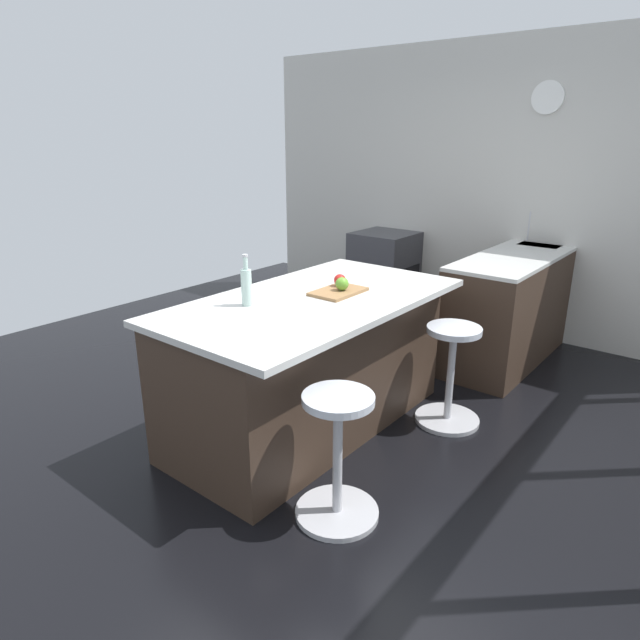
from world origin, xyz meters
TOP-DOWN VIEW (x-y plane):
  - ground_plane at (0.00, 0.00)m, footprint 6.81×6.81m
  - interior_partition_left at (-2.62, 0.00)m, footprint 0.15×5.10m
  - sink_cabinet at (-2.27, 0.67)m, footprint 2.39×0.60m
  - oven_range at (-2.27, -0.87)m, footprint 0.60×0.61m
  - kitchen_island at (0.14, 0.07)m, footprint 2.01×1.09m
  - stool_by_window at (-0.49, 0.79)m, footprint 0.44×0.44m
  - stool_middle at (0.77, 0.79)m, footprint 0.44×0.44m
  - cutting_board at (-0.04, 0.18)m, footprint 0.36×0.24m
  - apple_green at (-0.05, 0.20)m, footprint 0.09×0.09m
  - apple_red at (-0.13, 0.12)m, footprint 0.08×0.08m
  - water_bottle at (0.51, -0.09)m, footprint 0.06×0.06m

SIDE VIEW (x-z plane):
  - ground_plane at x=0.00m, z-range 0.00..0.00m
  - stool_by_window at x=-0.49m, z-range -0.02..0.68m
  - stool_middle at x=0.77m, z-range -0.02..0.68m
  - oven_range at x=-2.27m, z-range 0.00..0.89m
  - kitchen_island at x=0.14m, z-range 0.00..0.92m
  - sink_cabinet at x=-2.27m, z-range -0.13..1.07m
  - cutting_board at x=-0.04m, z-range 0.92..0.94m
  - apple_red at x=-0.13m, z-range 0.94..1.02m
  - apple_green at x=-0.05m, z-range 0.94..1.02m
  - water_bottle at x=0.51m, z-range 0.88..1.20m
  - interior_partition_left at x=-2.62m, z-range 0.00..2.74m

